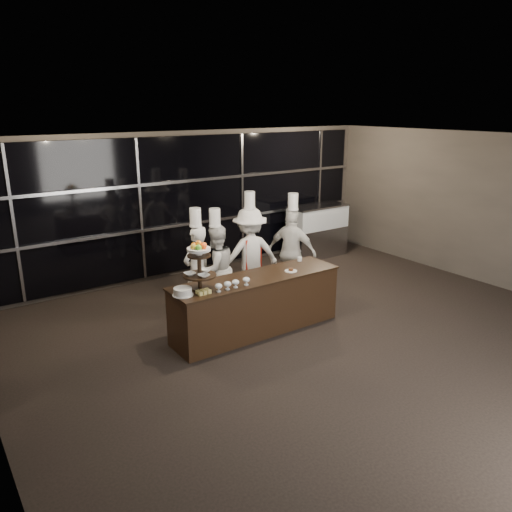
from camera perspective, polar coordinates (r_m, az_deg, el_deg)
room at (r=6.80m, az=12.89°, el=-0.61°), size 10.00×10.00×10.00m
window_wall at (r=10.64m, az=-7.11°, el=5.97°), size 8.60×0.10×2.80m
buffet_counter at (r=7.96m, az=0.06°, el=-5.47°), size 2.84×0.74×0.92m
display_stand at (r=7.17m, az=-6.50°, el=-0.72°), size 0.48×0.48×0.74m
compotes at (r=7.29m, az=-2.75°, el=-3.12°), size 0.59×0.11×0.12m
layer_cake at (r=7.12m, az=-8.37°, el=-4.05°), size 0.30×0.30×0.11m
pastry_squares at (r=7.15m, az=-6.02°, el=-4.10°), size 0.20×0.13×0.05m
small_plate at (r=8.07m, az=4.01°, el=-1.66°), size 0.20×0.20×0.05m
chef_cup at (r=8.61m, az=5.01°, el=-0.34°), size 0.08×0.08×0.07m
display_case at (r=11.95m, az=7.01°, el=3.17°), size 1.45×0.63×1.24m
chef_a at (r=8.53m, az=-6.73°, el=-1.50°), size 0.66×0.52×1.88m
chef_b at (r=8.66m, az=-4.60°, el=-1.40°), size 0.80×0.65×1.84m
chef_c at (r=9.13m, az=-0.70°, el=0.22°), size 1.24×0.90×2.03m
chef_d at (r=9.45m, az=4.12°, el=0.55°), size 0.82×1.04×1.95m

